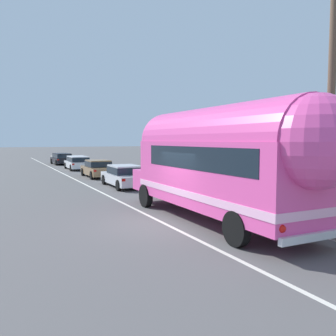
{
  "coord_description": "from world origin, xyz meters",
  "views": [
    {
      "loc": [
        -5.26,
        -11.03,
        2.94
      ],
      "look_at": [
        1.68,
        3.08,
        1.69
      ],
      "focal_mm": 37.47,
      "sensor_mm": 36.0,
      "label": 1
    }
  ],
  "objects": [
    {
      "name": "car_lead",
      "position": [
        1.98,
        9.94,
        0.74
      ],
      "size": [
        2.04,
        4.75,
        1.37
      ],
      "color": "silver",
      "rests_on": "ground"
    },
    {
      "name": "utility_pole",
      "position": [
        4.08,
        -3.45,
        4.42
      ],
      "size": [
        1.8,
        0.24,
        8.5
      ],
      "color": "brown",
      "rests_on": "ground"
    },
    {
      "name": "ground_plane",
      "position": [
        0.0,
        0.0,
        0.0
      ],
      "size": [
        300.0,
        300.0,
        0.0
      ],
      "primitive_type": "plane",
      "color": "#565454"
    },
    {
      "name": "car_second",
      "position": [
        1.99,
        16.42,
        0.74
      ],
      "size": [
        1.94,
        4.58,
        1.37
      ],
      "color": "olive",
      "rests_on": "ground"
    },
    {
      "name": "painted_bus",
      "position": [
        1.79,
        -1.05,
        2.3
      ],
      "size": [
        2.63,
        10.99,
        4.12
      ],
      "color": "#EA4C9E",
      "rests_on": "ground"
    },
    {
      "name": "sidewalk_slab",
      "position": [
        4.59,
        10.0,
        0.07
      ],
      "size": [
        2.05,
        90.0,
        0.15
      ],
      "primitive_type": "cube",
      "color": "#ADA89E",
      "rests_on": "ground"
    },
    {
      "name": "car_fourth",
      "position": [
        1.86,
        32.78,
        0.8
      ],
      "size": [
        2.04,
        4.76,
        1.37
      ],
      "color": "black",
      "rests_on": "ground"
    },
    {
      "name": "lane_markings",
      "position": [
        1.65,
        12.0,
        0.0
      ],
      "size": [
        3.7,
        80.0,
        0.01
      ],
      "color": "silver",
      "rests_on": "ground"
    },
    {
      "name": "car_third",
      "position": [
        1.99,
        24.26,
        0.79
      ],
      "size": [
        1.99,
        4.78,
        1.37
      ],
      "color": "white",
      "rests_on": "ground"
    }
  ]
}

